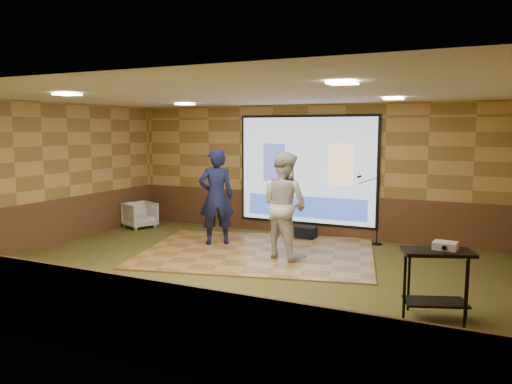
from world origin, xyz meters
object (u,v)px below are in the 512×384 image
at_px(player_left, 216,197).
at_px(av_table, 437,272).
at_px(duffel_bag, 306,233).
at_px(projector_screen, 307,171).
at_px(mic_stand, 375,221).
at_px(player_right, 284,205).
at_px(projector, 445,246).
at_px(banquet_chair, 140,215).
at_px(dance_floor, 258,252).

relative_size(player_left, av_table, 2.21).
height_order(player_left, duffel_bag, player_left).
bearing_deg(player_left, projector_screen, -163.89).
distance_m(mic_stand, duffel_bag, 1.53).
height_order(player_right, projector, player_right).
bearing_deg(mic_stand, av_table, -85.82).
distance_m(av_table, duffel_bag, 4.89).
relative_size(player_right, mic_stand, 1.35).
bearing_deg(player_left, projector, 115.66).
xyz_separation_m(projector, mic_stand, (-1.71, 3.82, -0.46)).
bearing_deg(player_left, mic_stand, 168.92).
xyz_separation_m(player_right, banquet_chair, (-4.38, 1.25, -0.71)).
bearing_deg(mic_stand, player_left, -171.19).
relative_size(player_right, av_table, 2.19).
bearing_deg(projector_screen, av_table, -52.16).
distance_m(projector, mic_stand, 4.21).
bearing_deg(duffel_bag, mic_stand, 6.66).
bearing_deg(banquet_chair, duffel_bag, -59.97).
xyz_separation_m(player_right, av_table, (2.91, -1.97, -0.40)).
distance_m(dance_floor, duffel_bag, 1.64).
bearing_deg(av_table, duffel_bag, 129.76).
xyz_separation_m(dance_floor, projector, (3.62, -2.07, 0.94)).
relative_size(player_right, banquet_chair, 2.84).
relative_size(dance_floor, av_table, 4.92).
distance_m(banquet_chair, duffel_bag, 4.21).
distance_m(dance_floor, banquet_chair, 3.90).
bearing_deg(av_table, projector_screen, 127.84).
bearing_deg(duffel_bag, projector, -48.83).
distance_m(av_table, projector, 0.35).
xyz_separation_m(projector_screen, banquet_chair, (-4.00, -1.02, -1.16)).
distance_m(player_right, banquet_chair, 4.60).
distance_m(projector_screen, duffel_bag, 1.43).
bearing_deg(duffel_bag, projector_screen, 109.65).
distance_m(projector_screen, player_right, 2.34).
height_order(av_table, mic_stand, mic_stand).
xyz_separation_m(projector_screen, duffel_bag, (0.18, -0.49, -1.34)).
relative_size(av_table, mic_stand, 0.62).
relative_size(player_left, projector, 6.91).
xyz_separation_m(projector, banquet_chair, (-7.37, 3.12, -0.64)).
height_order(player_left, banquet_chair, player_left).
height_order(player_left, av_table, player_left).
bearing_deg(player_right, player_left, 6.28).
height_order(banquet_chair, duffel_bag, banquet_chair).
bearing_deg(player_right, dance_floor, 2.99).
relative_size(av_table, duffel_bag, 2.02).
xyz_separation_m(av_table, projector, (0.08, 0.09, 0.33)).
height_order(player_left, mic_stand, player_left).
distance_m(dance_floor, player_right, 1.21).
distance_m(dance_floor, av_table, 4.19).
relative_size(player_left, banquet_chair, 2.86).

